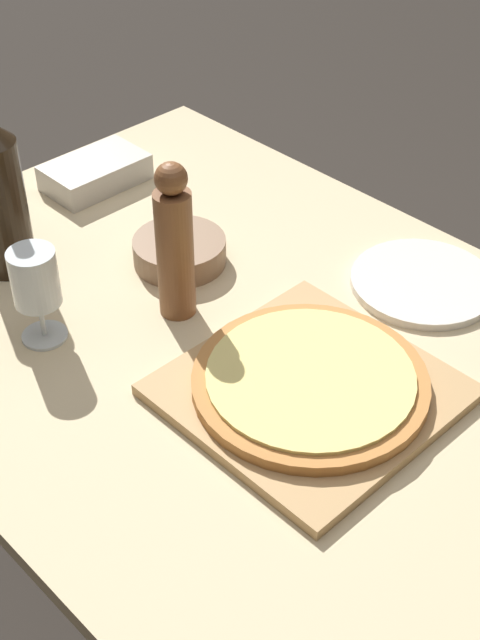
# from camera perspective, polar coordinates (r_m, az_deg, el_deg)

# --- Properties ---
(ground_plane) EXTENTS (12.00, 12.00, 0.00)m
(ground_plane) POSITION_cam_1_polar(r_m,az_deg,el_deg) (1.95, 0.61, -18.87)
(ground_plane) COLOR #2D2823
(dining_table) EXTENTS (0.94, 1.40, 0.76)m
(dining_table) POSITION_cam_1_polar(r_m,az_deg,el_deg) (1.43, 0.78, -4.54)
(dining_table) COLOR #CCB78E
(dining_table) RESTS_ON ground_plane
(cutting_board) EXTENTS (0.36, 0.36, 0.02)m
(cutting_board) POSITION_cam_1_polar(r_m,az_deg,el_deg) (1.28, 4.47, -4.57)
(cutting_board) COLOR tan
(cutting_board) RESTS_ON dining_table
(pizza) EXTENTS (0.34, 0.34, 0.02)m
(pizza) POSITION_cam_1_polar(r_m,az_deg,el_deg) (1.27, 4.52, -3.90)
(pizza) COLOR #BC7A3D
(pizza) RESTS_ON cutting_board
(pepper_mill) EXTENTS (0.06, 0.06, 0.27)m
(pepper_mill) POSITION_cam_1_polar(r_m,az_deg,el_deg) (1.36, -4.21, 4.84)
(pepper_mill) COLOR brown
(pepper_mill) RESTS_ON dining_table
(wine_glass) EXTENTS (0.07, 0.07, 0.16)m
(wine_glass) POSITION_cam_1_polar(r_m,az_deg,el_deg) (1.35, -12.98, 2.44)
(wine_glass) COLOR silver
(wine_glass) RESTS_ON dining_table
(small_bowl) EXTENTS (0.16, 0.16, 0.05)m
(small_bowl) POSITION_cam_1_polar(r_m,az_deg,el_deg) (1.53, -3.89, 4.43)
(small_bowl) COLOR #84664C
(small_bowl) RESTS_ON dining_table
(dinner_plate) EXTENTS (0.24, 0.24, 0.01)m
(dinner_plate) POSITION_cam_1_polar(r_m,az_deg,el_deg) (1.51, 11.63, 2.37)
(dinner_plate) COLOR silver
(dinner_plate) RESTS_ON dining_table
(food_container) EXTENTS (0.19, 0.12, 0.05)m
(food_container) POSITION_cam_1_polar(r_m,az_deg,el_deg) (1.77, -9.24, 9.31)
(food_container) COLOR #BCB7AD
(food_container) RESTS_ON dining_table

